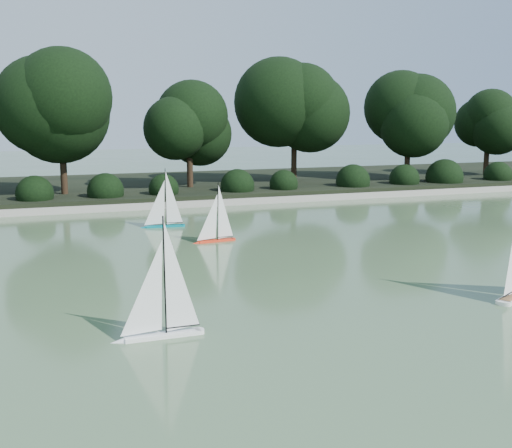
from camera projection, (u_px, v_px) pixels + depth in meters
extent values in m
plane|color=#374F2F|center=(303.00, 285.00, 10.23)|extent=(80.00, 80.00, 0.00)
cube|color=gray|center=(177.00, 204.00, 18.56)|extent=(40.00, 0.35, 0.18)
cube|color=black|center=(151.00, 187.00, 22.26)|extent=(40.00, 8.00, 0.30)
cylinder|color=black|center=(64.00, 176.00, 19.20)|extent=(0.20, 0.20, 1.66)
sphere|color=black|center=(60.00, 108.00, 18.85)|extent=(2.66, 2.66, 2.66)
cylinder|color=black|center=(190.00, 177.00, 21.03)|extent=(0.20, 0.20, 1.26)
sphere|color=black|center=(189.00, 129.00, 20.76)|extent=(2.10, 2.10, 2.10)
cylinder|color=black|center=(294.00, 165.00, 22.97)|extent=(0.20, 0.20, 1.73)
sphere|color=black|center=(294.00, 105.00, 22.61)|extent=(2.80, 2.80, 2.80)
cylinder|color=black|center=(407.00, 168.00, 23.31)|extent=(0.20, 0.20, 1.48)
sphere|color=black|center=(409.00, 116.00, 22.99)|extent=(2.52, 2.52, 2.52)
cylinder|color=black|center=(486.00, 164.00, 25.20)|extent=(0.20, 0.20, 1.40)
sphere|color=black|center=(489.00, 120.00, 24.91)|extent=(2.24, 2.24, 2.24)
sphere|color=black|center=(30.00, 194.00, 18.00)|extent=(1.10, 1.10, 1.10)
sphere|color=black|center=(102.00, 191.00, 18.67)|extent=(1.10, 1.10, 1.10)
sphere|color=black|center=(170.00, 189.00, 19.33)|extent=(1.10, 1.10, 1.10)
sphere|color=black|center=(233.00, 186.00, 20.00)|extent=(1.10, 1.10, 1.10)
sphere|color=black|center=(292.00, 184.00, 20.67)|extent=(1.10, 1.10, 1.10)
sphere|color=black|center=(347.00, 182.00, 21.34)|extent=(1.10, 1.10, 1.10)
sphere|color=black|center=(399.00, 179.00, 22.00)|extent=(1.10, 1.10, 1.10)
sphere|color=black|center=(448.00, 177.00, 22.67)|extent=(1.10, 1.10, 1.10)
sphere|color=black|center=(494.00, 176.00, 23.34)|extent=(1.10, 1.10, 1.10)
cube|color=white|center=(163.00, 333.00, 7.85)|extent=(0.94, 0.20, 0.09)
cone|color=white|center=(118.00, 339.00, 7.66)|extent=(0.19, 0.19, 0.19)
cylinder|color=white|center=(200.00, 329.00, 8.00)|extent=(0.11, 0.11, 0.09)
cylinder|color=black|center=(165.00, 272.00, 7.73)|extent=(0.02, 0.02, 1.45)
cylinder|color=black|center=(183.00, 323.00, 7.91)|extent=(0.43, 0.02, 0.01)
cylinder|color=white|center=(503.00, 301.00, 9.15)|extent=(0.18, 0.18, 0.11)
cylinder|color=black|center=(511.00, 289.00, 9.32)|extent=(0.46, 0.26, 0.02)
cube|color=red|center=(216.00, 240.00, 13.66)|extent=(0.81, 0.25, 0.08)
cone|color=red|center=(196.00, 242.00, 13.46)|extent=(0.18, 0.18, 0.16)
cylinder|color=red|center=(233.00, 238.00, 13.84)|extent=(0.11, 0.11, 0.08)
cylinder|color=black|center=(217.00, 209.00, 13.57)|extent=(0.02, 0.02, 1.23)
cylinder|color=black|center=(225.00, 235.00, 13.74)|extent=(0.36, 0.05, 0.01)
cube|color=#01727F|center=(165.00, 225.00, 15.41)|extent=(0.89, 0.27, 0.09)
cone|color=#01727F|center=(143.00, 226.00, 15.29)|extent=(0.19, 0.19, 0.18)
cylinder|color=#01727F|center=(183.00, 224.00, 15.51)|extent=(0.12, 0.12, 0.09)
cylinder|color=black|center=(166.00, 195.00, 15.29)|extent=(0.02, 0.02, 1.36)
cylinder|color=black|center=(174.00, 221.00, 15.45)|extent=(0.40, 0.06, 0.01)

